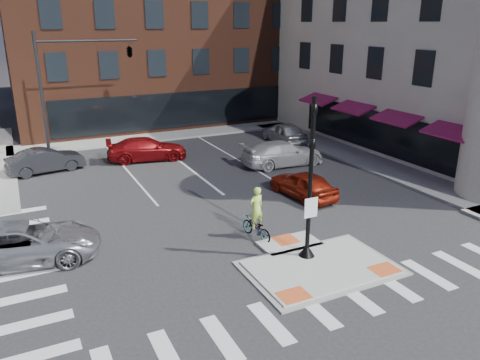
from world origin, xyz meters
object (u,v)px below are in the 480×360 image
red_sedan (303,184)px  bg_car_red (147,149)px  cyclist (256,221)px  silver_suv (24,243)px  bg_car_dark (46,160)px  bg_car_silver (285,133)px  white_pickup (283,153)px

red_sedan → bg_car_red: bearing=-69.3°
red_sedan → cyclist: 5.43m
cyclist → bg_car_red: bearing=-96.6°
silver_suv → red_sedan: size_ratio=1.35×
bg_car_dark → cyclist: size_ratio=1.95×
red_sedan → bg_car_silver: 11.25m
red_sedan → white_pickup: size_ratio=0.78×
cyclist → silver_suv: bearing=-23.4°
bg_car_silver → bg_car_red: 10.29m
bg_car_silver → cyclist: size_ratio=2.08×
silver_suv → bg_car_silver: size_ratio=1.17×
silver_suv → cyclist: cyclist is taller
white_pickup → bg_car_dark: (-13.34, 4.97, -0.04)m
white_pickup → bg_car_dark: bearing=72.0°
silver_suv → red_sedan: silver_suv is taller
bg_car_dark → bg_car_silver: bg_car_silver is taller
red_sedan → bg_car_silver: bearing=-123.3°
white_pickup → bg_car_red: 8.74m
bg_car_dark → bg_car_silver: size_ratio=0.94×
red_sedan → white_pickup: (1.98, 5.27, 0.07)m
bg_car_red → bg_car_silver: bearing=-80.7°
silver_suv → bg_car_dark: (1.65, 11.44, -0.04)m
white_pickup → silver_suv: bearing=115.8°
silver_suv → white_pickup: white_pickup is taller
bg_car_dark → bg_car_red: size_ratio=0.87×
white_pickup → bg_car_red: size_ratio=1.04×
bg_car_dark → white_pickup: bearing=-120.9°
white_pickup → bg_car_silver: bearing=-29.9°
silver_suv → white_pickup: size_ratio=1.04×
silver_suv → cyclist: 8.84m
silver_suv → bg_car_red: size_ratio=1.08×
silver_suv → bg_car_red: (7.73, 11.34, -0.03)m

